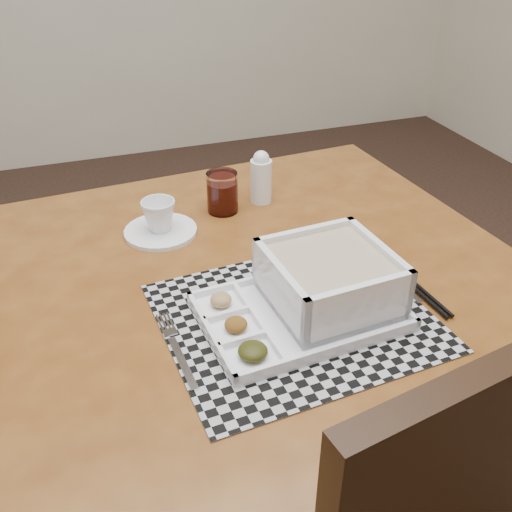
# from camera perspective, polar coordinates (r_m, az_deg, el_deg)

# --- Properties ---
(dining_table) EXTENTS (1.06, 1.06, 0.74)m
(dining_table) POSITION_cam_1_polar(r_m,az_deg,el_deg) (1.10, 0.70, -5.35)
(dining_table) COLOR #5A2D10
(dining_table) RESTS_ON ground
(placemat) EXTENTS (0.45, 0.40, 0.00)m
(placemat) POSITION_cam_1_polar(r_m,az_deg,el_deg) (0.95, 3.90, -6.11)
(placemat) COLOR #A5A5AC
(placemat) RESTS_ON dining_table
(serving_tray) EXTENTS (0.33, 0.24, 0.10)m
(serving_tray) POSITION_cam_1_polar(r_m,az_deg,el_deg) (0.95, 6.58, -3.23)
(serving_tray) COLOR white
(serving_tray) RESTS_ON placemat
(fork) EXTENTS (0.03, 0.19, 0.00)m
(fork) POSITION_cam_1_polar(r_m,az_deg,el_deg) (0.90, -7.92, -9.01)
(fork) COLOR silver
(fork) RESTS_ON placemat
(spoon) EXTENTS (0.04, 0.18, 0.01)m
(spoon) POSITION_cam_1_polar(r_m,az_deg,el_deg) (1.10, 11.94, -0.60)
(spoon) COLOR silver
(spoon) RESTS_ON placemat
(chopsticks) EXTENTS (0.03, 0.24, 0.01)m
(chopsticks) POSITION_cam_1_polar(r_m,az_deg,el_deg) (1.07, 14.84, -2.22)
(chopsticks) COLOR black
(chopsticks) RESTS_ON placemat
(saucer) EXTENTS (0.15, 0.15, 0.01)m
(saucer) POSITION_cam_1_polar(r_m,az_deg,el_deg) (1.20, -9.51, 2.43)
(saucer) COLOR white
(saucer) RESTS_ON dining_table
(cup) EXTENTS (0.08, 0.08, 0.07)m
(cup) POSITION_cam_1_polar(r_m,az_deg,el_deg) (1.18, -9.68, 4.02)
(cup) COLOR white
(cup) RESTS_ON saucer
(juice_glass) EXTENTS (0.07, 0.07, 0.09)m
(juice_glass) POSITION_cam_1_polar(r_m,az_deg,el_deg) (1.25, -3.38, 6.22)
(juice_glass) COLOR white
(juice_glass) RESTS_ON dining_table
(creamer_bottle) EXTENTS (0.05, 0.05, 0.12)m
(creamer_bottle) POSITION_cam_1_polar(r_m,az_deg,el_deg) (1.28, 0.51, 7.85)
(creamer_bottle) COLOR white
(creamer_bottle) RESTS_ON dining_table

